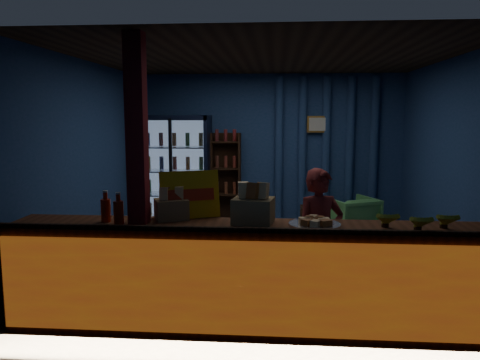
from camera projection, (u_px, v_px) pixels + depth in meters
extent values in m
plane|color=#515154|center=(263.00, 262.00, 6.08)|extent=(4.60, 4.60, 0.00)
plane|color=navy|center=(267.00, 150.00, 8.08)|extent=(4.60, 0.00, 4.60)
plane|color=navy|center=(256.00, 191.00, 3.73)|extent=(4.60, 0.00, 4.60)
plane|color=navy|center=(87.00, 162.00, 6.08)|extent=(0.00, 4.40, 4.40)
plane|color=navy|center=(451.00, 165.00, 5.73)|extent=(0.00, 4.40, 4.40)
plane|color=#472D19|center=(264.00, 58.00, 5.73)|extent=(4.60, 4.60, 0.00)
cube|color=brown|center=(257.00, 277.00, 4.14)|extent=(4.40, 0.55, 0.95)
cube|color=red|center=(256.00, 289.00, 3.86)|extent=(4.35, 0.02, 0.81)
cube|color=#351C11|center=(256.00, 230.00, 3.81)|extent=(4.40, 0.04, 0.04)
cube|color=maroon|center=(138.00, 184.00, 4.11)|extent=(0.16, 0.16, 2.60)
cube|color=black|center=(178.00, 170.00, 8.17)|extent=(1.20, 0.06, 1.90)
cube|color=black|center=(142.00, 172.00, 7.95)|extent=(0.06, 0.60, 1.90)
cube|color=black|center=(208.00, 172.00, 7.86)|extent=(0.06, 0.60, 1.90)
cube|color=black|center=(174.00, 118.00, 7.78)|extent=(1.20, 0.60, 0.08)
cube|color=black|center=(176.00, 224.00, 8.03)|extent=(1.20, 0.60, 0.08)
cube|color=#99B2D8|center=(178.00, 170.00, 8.12)|extent=(1.08, 0.02, 1.74)
cube|color=white|center=(171.00, 174.00, 7.62)|extent=(1.12, 0.02, 1.78)
cube|color=black|center=(171.00, 174.00, 7.61)|extent=(0.05, 0.05, 1.80)
cube|color=silver|center=(176.00, 217.00, 8.01)|extent=(1.08, 0.48, 0.02)
cylinder|color=#BD5A1B|center=(150.00, 209.00, 8.02)|extent=(0.07, 0.07, 0.22)
cylinder|color=#19641E|center=(163.00, 209.00, 8.01)|extent=(0.07, 0.07, 0.22)
cylinder|color=#B3871B|center=(176.00, 210.00, 7.99)|extent=(0.07, 0.07, 0.22)
cylinder|color=navy|center=(189.00, 210.00, 7.97)|extent=(0.07, 0.07, 0.22)
cylinder|color=maroon|center=(202.00, 210.00, 7.96)|extent=(0.07, 0.07, 0.22)
cube|color=silver|center=(175.00, 194.00, 7.95)|extent=(1.08, 0.48, 0.02)
cylinder|color=#19641E|center=(149.00, 186.00, 7.97)|extent=(0.07, 0.07, 0.22)
cylinder|color=#B3871B|center=(162.00, 186.00, 7.95)|extent=(0.07, 0.07, 0.22)
cylinder|color=navy|center=(175.00, 187.00, 7.94)|extent=(0.07, 0.07, 0.22)
cylinder|color=maroon|center=(188.00, 187.00, 7.92)|extent=(0.07, 0.07, 0.22)
cylinder|color=#BD5A1B|center=(201.00, 187.00, 7.90)|extent=(0.07, 0.07, 0.22)
cube|color=silver|center=(175.00, 171.00, 7.90)|extent=(1.08, 0.48, 0.02)
cylinder|color=#B3871B|center=(149.00, 163.00, 7.92)|extent=(0.07, 0.07, 0.22)
cylinder|color=navy|center=(162.00, 163.00, 7.90)|extent=(0.07, 0.07, 0.22)
cylinder|color=maroon|center=(175.00, 163.00, 7.88)|extent=(0.07, 0.07, 0.22)
cylinder|color=#BD5A1B|center=(188.00, 163.00, 7.86)|extent=(0.07, 0.07, 0.22)
cylinder|color=#19641E|center=(201.00, 163.00, 7.85)|extent=(0.07, 0.07, 0.22)
cube|color=silver|center=(174.00, 147.00, 7.84)|extent=(1.08, 0.48, 0.02)
cylinder|color=navy|center=(148.00, 139.00, 7.86)|extent=(0.07, 0.07, 0.22)
cylinder|color=maroon|center=(161.00, 139.00, 7.84)|extent=(0.07, 0.07, 0.22)
cylinder|color=#BD5A1B|center=(174.00, 139.00, 7.83)|extent=(0.07, 0.07, 0.22)
cylinder|color=#19641E|center=(188.00, 139.00, 7.81)|extent=(0.07, 0.07, 0.22)
cylinder|color=#B3871B|center=(201.00, 139.00, 7.79)|extent=(0.07, 0.07, 0.22)
cube|color=#351C11|center=(227.00, 179.00, 8.15)|extent=(0.50, 0.02, 1.60)
cube|color=#351C11|center=(212.00, 180.00, 8.04)|extent=(0.03, 0.28, 1.60)
cube|color=#351C11|center=(240.00, 180.00, 8.01)|extent=(0.03, 0.28, 1.60)
cube|color=#351C11|center=(226.00, 220.00, 8.12)|extent=(0.46, 0.26, 0.02)
cube|color=#351C11|center=(226.00, 194.00, 8.06)|extent=(0.46, 0.26, 0.02)
cube|color=#351C11|center=(226.00, 168.00, 8.00)|extent=(0.46, 0.26, 0.02)
cube|color=#351C11|center=(226.00, 142.00, 7.94)|extent=(0.46, 0.26, 0.02)
cylinder|color=navy|center=(279.00, 151.00, 8.00)|extent=(0.14, 0.14, 2.50)
cylinder|color=navy|center=(302.00, 151.00, 7.97)|extent=(0.14, 0.14, 2.50)
cylinder|color=navy|center=(326.00, 151.00, 7.94)|extent=(0.14, 0.14, 2.50)
cylinder|color=navy|center=(350.00, 151.00, 7.91)|extent=(0.14, 0.14, 2.50)
cylinder|color=navy|center=(374.00, 151.00, 7.88)|extent=(0.14, 0.14, 2.50)
cube|color=gold|center=(318.00, 124.00, 7.85)|extent=(0.36, 0.03, 0.28)
cube|color=silver|center=(318.00, 124.00, 7.83)|extent=(0.30, 0.01, 0.22)
imported|color=maroon|center=(320.00, 238.00, 4.64)|extent=(0.59, 0.50, 1.38)
imported|color=#5DB55A|center=(351.00, 217.00, 7.34)|extent=(0.91, 0.92, 0.64)
cube|color=#351C11|center=(316.00, 220.00, 7.52)|extent=(0.50, 0.37, 0.45)
cylinder|color=#351C11|center=(316.00, 204.00, 7.48)|extent=(0.09, 0.09, 0.09)
cube|color=#E1AE0B|center=(190.00, 195.00, 4.31)|extent=(0.55, 0.32, 0.44)
cube|color=red|center=(190.00, 195.00, 4.29)|extent=(0.44, 0.22, 0.11)
cylinder|color=red|center=(106.00, 211.00, 4.19)|extent=(0.09, 0.09, 0.20)
cylinder|color=red|center=(105.00, 195.00, 4.17)|extent=(0.04, 0.04, 0.08)
cylinder|color=white|center=(105.00, 191.00, 4.16)|extent=(0.04, 0.04, 0.02)
cylinder|color=red|center=(119.00, 213.00, 4.10)|extent=(0.09, 0.09, 0.20)
cylinder|color=red|center=(118.00, 197.00, 4.08)|extent=(0.04, 0.04, 0.08)
cylinder|color=white|center=(118.00, 193.00, 4.07)|extent=(0.04, 0.04, 0.02)
cube|color=olive|center=(253.00, 211.00, 4.13)|extent=(0.39, 0.34, 0.22)
cube|color=#FEA538|center=(244.00, 190.00, 4.13)|extent=(0.10, 0.07, 0.14)
cube|color=#BD6D23|center=(253.00, 190.00, 4.11)|extent=(0.10, 0.07, 0.14)
cube|color=#FEA538|center=(263.00, 191.00, 4.09)|extent=(0.10, 0.07, 0.14)
cube|color=olive|center=(171.00, 209.00, 4.29)|extent=(0.36, 0.33, 0.19)
cube|color=#FEA538|center=(163.00, 193.00, 4.25)|extent=(0.09, 0.08, 0.12)
cube|color=#BD6D23|center=(171.00, 193.00, 4.27)|extent=(0.09, 0.08, 0.12)
cube|color=#FEA538|center=(179.00, 192.00, 4.29)|extent=(0.09, 0.08, 0.12)
cylinder|color=silver|center=(315.00, 225.00, 4.03)|extent=(0.45, 0.45, 0.02)
cube|color=#FEA538|center=(325.00, 221.00, 4.02)|extent=(0.10, 0.07, 0.05)
cube|color=#BD6D23|center=(321.00, 219.00, 4.08)|extent=(0.12, 0.12, 0.05)
cube|color=#FEA538|center=(314.00, 218.00, 4.11)|extent=(0.07, 0.10, 0.05)
cube|color=#BD6D23|center=(307.00, 219.00, 4.09)|extent=(0.12, 0.12, 0.05)
cube|color=#FEA538|center=(304.00, 220.00, 4.03)|extent=(0.10, 0.07, 0.05)
cube|color=#BD6D23|center=(308.00, 222.00, 3.97)|extent=(0.12, 0.12, 0.05)
cube|color=#FEA538|center=(315.00, 223.00, 3.94)|extent=(0.07, 0.10, 0.05)
cube|color=#BD6D23|center=(323.00, 222.00, 3.96)|extent=(0.12, 0.12, 0.05)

